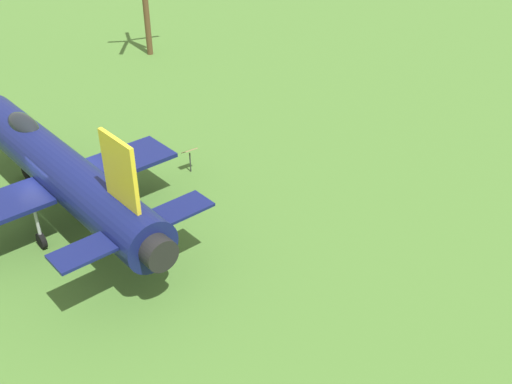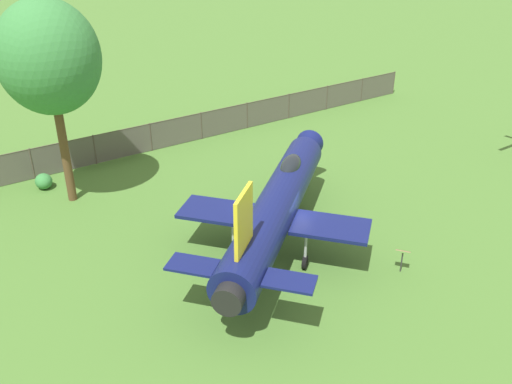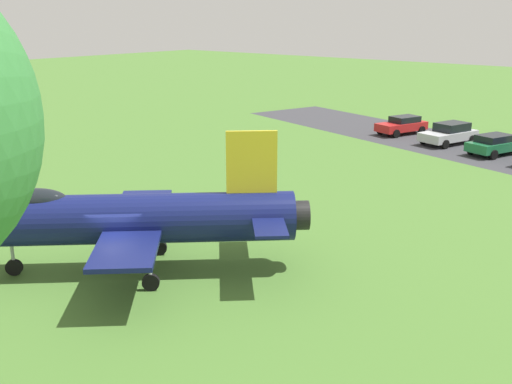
{
  "view_description": "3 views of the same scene",
  "coord_description": "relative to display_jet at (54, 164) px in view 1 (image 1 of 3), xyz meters",
  "views": [
    {
      "loc": [
        -7.95,
        18.62,
        12.99
      ],
      "look_at": [
        -7.24,
        0.39,
        1.5
      ],
      "focal_mm": 41.88,
      "sensor_mm": 36.0,
      "label": 1
    },
    {
      "loc": [
        -17.58,
        11.44,
        13.65
      ],
      "look_at": [
        0.48,
        0.75,
        2.8
      ],
      "focal_mm": 38.52,
      "sensor_mm": 36.0,
      "label": 2
    },
    {
      "loc": [
        12.55,
        16.93,
        9.1
      ],
      "look_at": [
        -7.24,
        0.39,
        1.5
      ],
      "focal_mm": 42.69,
      "sensor_mm": 36.0,
      "label": 3
    }
  ],
  "objects": [
    {
      "name": "display_jet",
      "position": [
        0.0,
        0.0,
        0.0
      ],
      "size": [
        11.85,
        12.22,
        5.19
      ],
      "rotation": [
        0.0,
        0.0,
        5.47
      ],
      "color": "#111951",
      "rests_on": "ground_plane"
    },
    {
      "name": "info_plaque",
      "position": [
        -4.54,
        -3.26,
        -1.24
      ],
      "size": [
        0.71,
        0.69,
        1.14
      ],
      "color": "#333333",
      "rests_on": "ground_plane"
    },
    {
      "name": "ground_plane",
      "position": [
        -0.27,
        0.29,
        -2.09
      ],
      "size": [
        200.0,
        200.0,
        0.0
      ],
      "primitive_type": "plane",
      "color": "#47722D"
    }
  ]
}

